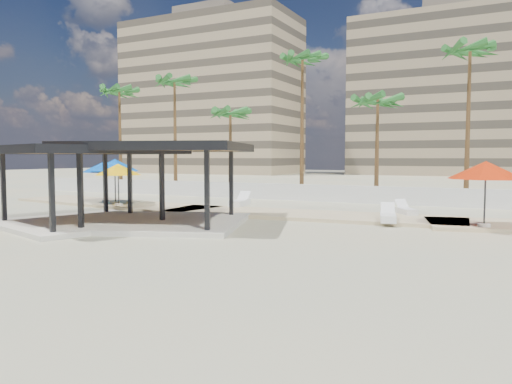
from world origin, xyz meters
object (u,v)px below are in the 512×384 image
umbrella_c (486,170)px  lounger_c (406,211)px  pavilion_central (163,176)px  lounger_a (240,202)px  pavilion_west (83,178)px  umbrella_a (115,165)px  lounger_b (388,217)px

umbrella_c → lounger_c: bearing=138.6°
pavilion_central → lounger_a: (-0.44, 8.16, -1.89)m
umbrella_c → pavilion_west: bearing=-159.2°
pavilion_west → lounger_a: 10.37m
umbrella_c → lounger_a: umbrella_c is taller
umbrella_c → lounger_c: umbrella_c is taller
umbrella_a → pavilion_west: bearing=-56.6°
umbrella_c → lounger_b: 4.68m
pavilion_central → umbrella_c: pavilion_central is taller
pavilion_central → pavilion_west: 3.80m
pavilion_west → lounger_b: pavilion_west is taller
pavilion_west → umbrella_c: 18.05m
pavilion_west → lounger_a: bearing=90.0°
lounger_b → lounger_a: bearing=57.5°
lounger_a → lounger_b: (9.74, -3.30, -0.01)m
umbrella_c → umbrella_a: bearing=177.3°
pavilion_west → umbrella_a: 8.94m
umbrella_a → lounger_a: umbrella_a is taller
umbrella_a → umbrella_c: bearing=-2.7°
pavilion_west → lounger_c: 16.38m
lounger_b → lounger_c: size_ratio=1.14×
pavilion_central → umbrella_c: size_ratio=2.72×
umbrella_a → lounger_a: size_ratio=1.79×
umbrella_c → lounger_a: 14.42m
pavilion_central → pavilion_west: bearing=-174.6°
pavilion_central → lounger_b: 10.67m
pavilion_west → lounger_c: pavilion_west is taller
pavilion_central → lounger_a: size_ratio=4.17×
pavilion_central → pavilion_west: size_ratio=1.06×
pavilion_west → lounger_b: (12.76, 6.46, -1.81)m
lounger_a → umbrella_a: bearing=97.6°
umbrella_a → lounger_b: (17.67, -1.00, -2.27)m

